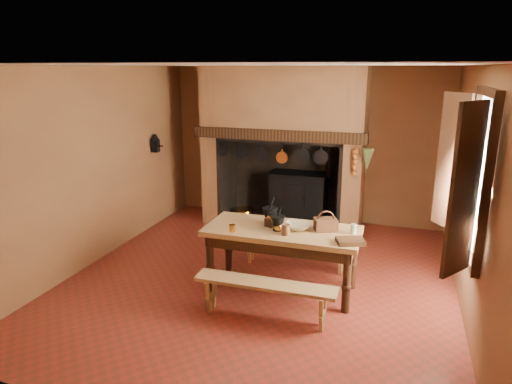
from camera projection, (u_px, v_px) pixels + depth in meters
floor at (261, 278)px, 6.20m from camera, size 5.50×5.50×0.00m
ceiling at (262, 65)px, 5.46m from camera, size 5.50×5.50×0.00m
back_wall at (306, 145)px, 8.36m from camera, size 5.00×0.02×2.80m
wall_left at (96, 166)px, 6.57m from camera, size 0.02×5.50×2.80m
wall_right at (475, 194)px, 5.09m from camera, size 0.02×5.50×2.80m
wall_front at (149, 263)px, 3.31m from camera, size 5.00×0.02×2.80m
chimney_breast at (284, 124)px, 7.93m from camera, size 2.95×0.96×2.80m
iron_range at (298, 197)px, 8.33m from camera, size 1.12×0.55×1.60m
hearth_pans at (243, 216)px, 8.52m from camera, size 0.51×0.62×0.20m
hanging_pans at (274, 155)px, 7.60m from camera, size 1.92×0.29×0.27m
onion_string at (355, 162)px, 7.20m from camera, size 0.12×0.10×0.46m
herb_bunch at (367, 159)px, 7.13m from camera, size 0.20×0.20×0.35m
window at (467, 175)px, 4.69m from camera, size 0.39×1.75×1.76m
wall_coffee_mill at (155, 142)px, 7.94m from camera, size 0.23×0.16×0.31m
work_table at (282, 238)px, 5.71m from camera, size 1.92×0.85×0.83m
bench_front at (265, 291)px, 5.12m from camera, size 1.62×0.28×0.45m
bench_back at (295, 245)px, 6.46m from camera, size 1.62×0.28×0.46m
mortar_large at (270, 215)px, 5.85m from camera, size 0.20×0.20×0.34m
mortar_small at (278, 222)px, 5.58m from camera, size 0.19×0.19×0.32m
coffee_grinder at (271, 221)px, 5.74m from camera, size 0.17×0.14×0.18m
brass_mug_a at (232, 228)px, 5.56m from camera, size 0.10×0.10×0.09m
brass_mug_b at (323, 224)px, 5.71m from camera, size 0.09×0.09×0.09m
mixing_bowl at (298, 226)px, 5.65m from camera, size 0.37×0.37×0.08m
stoneware_crock at (286, 230)px, 5.45m from camera, size 0.12×0.12×0.13m
glass_jar at (354, 229)px, 5.47m from camera, size 0.09×0.09×0.13m
wicker_basket at (326, 224)px, 5.59m from camera, size 0.32×0.28×0.26m
wooden_tray at (350, 241)px, 5.19m from camera, size 0.37×0.31×0.05m
brass_cup at (278, 228)px, 5.58m from camera, size 0.13×0.13×0.08m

